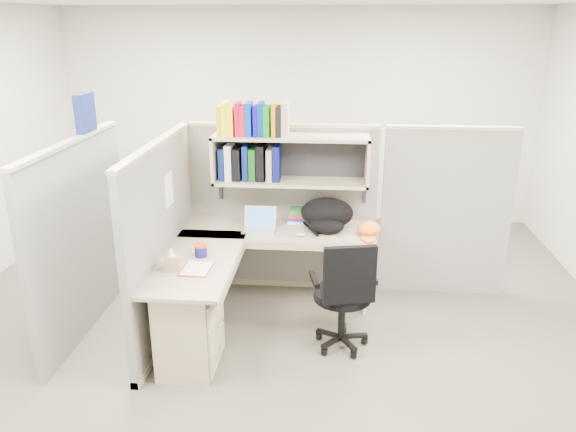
# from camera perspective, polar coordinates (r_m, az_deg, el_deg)

# --- Properties ---
(ground) EXTENTS (6.00, 6.00, 0.00)m
(ground) POSITION_cam_1_polar(r_m,az_deg,el_deg) (4.92, -1.61, -11.57)
(ground) COLOR #3C372E
(ground) RESTS_ON ground
(room_shell) EXTENTS (6.00, 6.00, 6.00)m
(room_shell) POSITION_cam_1_polar(r_m,az_deg,el_deg) (4.32, -1.80, 7.21)
(room_shell) COLOR #B1ACA0
(room_shell) RESTS_ON ground
(cubicle) EXTENTS (3.79, 1.84, 1.95)m
(cubicle) POSITION_cam_1_polar(r_m,az_deg,el_deg) (5.00, -5.31, 0.34)
(cubicle) COLOR slate
(cubicle) RESTS_ON ground
(desk) EXTENTS (1.74, 1.75, 0.73)m
(desk) POSITION_cam_1_polar(r_m,az_deg,el_deg) (4.52, -7.26, -8.32)
(desk) COLOR gray
(desk) RESTS_ON ground
(laptop) EXTENTS (0.29, 0.29, 0.21)m
(laptop) POSITION_cam_1_polar(r_m,az_deg,el_deg) (5.02, -2.99, -0.41)
(laptop) COLOR silver
(laptop) RESTS_ON desk
(backpack) EXTENTS (0.52, 0.42, 0.28)m
(backpack) POSITION_cam_1_polar(r_m,az_deg,el_deg) (5.04, 3.97, 0.08)
(backpack) COLOR black
(backpack) RESTS_ON desk
(orange_cap) EXTENTS (0.23, 0.26, 0.11)m
(orange_cap) POSITION_cam_1_polar(r_m,az_deg,el_deg) (5.00, 8.22, -1.26)
(orange_cap) COLOR orange
(orange_cap) RESTS_ON desk
(snack_canister) EXTENTS (0.10, 0.10, 0.10)m
(snack_canister) POSITION_cam_1_polar(r_m,az_deg,el_deg) (4.55, -8.85, -3.44)
(snack_canister) COLOR navy
(snack_canister) RESTS_ON desk
(tissue_box) EXTENTS (0.13, 0.13, 0.18)m
(tissue_box) POSITION_cam_1_polar(r_m,az_deg,el_deg) (4.34, -11.75, -4.25)
(tissue_box) COLOR tan
(tissue_box) RESTS_ON desk
(mouse) EXTENTS (0.11, 0.09, 0.03)m
(mouse) POSITION_cam_1_polar(r_m,az_deg,el_deg) (4.92, 1.27, -1.88)
(mouse) COLOR #99B2DA
(mouse) RESTS_ON desk
(paper_cup) EXTENTS (0.08, 0.08, 0.10)m
(paper_cup) POSITION_cam_1_polar(r_m,az_deg,el_deg) (5.24, -1.68, -0.14)
(paper_cup) COLOR silver
(paper_cup) RESTS_ON desk
(book_stack) EXTENTS (0.19, 0.25, 0.12)m
(book_stack) POSITION_cam_1_polar(r_m,az_deg,el_deg) (5.29, 1.08, 0.16)
(book_stack) COLOR slate
(book_stack) RESTS_ON desk
(loose_paper) EXTENTS (0.21, 0.28, 0.00)m
(loose_paper) POSITION_cam_1_polar(r_m,az_deg,el_deg) (4.36, -9.25, -5.25)
(loose_paper) COLOR white
(loose_paper) RESTS_ON desk
(task_chair) EXTENTS (0.54, 0.50, 0.96)m
(task_chair) POSITION_cam_1_polar(r_m,az_deg,el_deg) (4.53, 5.62, -9.62)
(task_chair) COLOR black
(task_chair) RESTS_ON ground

